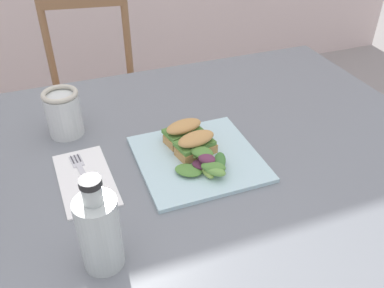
{
  "coord_description": "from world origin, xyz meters",
  "views": [
    {
      "loc": [
        -0.3,
        -0.67,
        1.33
      ],
      "look_at": [
        -0.02,
        0.08,
        0.76
      ],
      "focal_mm": 38.31,
      "sensor_mm": 36.0,
      "label": 1
    }
  ],
  "objects_px": {
    "dining_table": "(214,185)",
    "sandwich_half_front": "(196,144)",
    "plate_lunch": "(198,158)",
    "mason_jar_iced_tea": "(64,115)",
    "chair_wooden_far": "(95,99)",
    "bottle_cold_brew": "(100,235)",
    "sandwich_half_back": "(184,131)",
    "fork_on_napkin": "(83,174)"
  },
  "relations": [
    {
      "from": "dining_table",
      "to": "sandwich_half_front",
      "type": "bearing_deg",
      "value": -160.18
    },
    {
      "from": "plate_lunch",
      "to": "mason_jar_iced_tea",
      "type": "height_order",
      "value": "mason_jar_iced_tea"
    },
    {
      "from": "chair_wooden_far",
      "to": "sandwich_half_front",
      "type": "height_order",
      "value": "chair_wooden_far"
    },
    {
      "from": "bottle_cold_brew",
      "to": "plate_lunch",
      "type": "bearing_deg",
      "value": 39.55
    },
    {
      "from": "mason_jar_iced_tea",
      "to": "plate_lunch",
      "type": "bearing_deg",
      "value": -39.46
    },
    {
      "from": "sandwich_half_back",
      "to": "bottle_cold_brew",
      "type": "distance_m",
      "value": 0.38
    },
    {
      "from": "mason_jar_iced_tea",
      "to": "bottle_cold_brew",
      "type": "bearing_deg",
      "value": -88.36
    },
    {
      "from": "chair_wooden_far",
      "to": "plate_lunch",
      "type": "relative_size",
      "value": 3.14
    },
    {
      "from": "dining_table",
      "to": "mason_jar_iced_tea",
      "type": "bearing_deg",
      "value": 150.13
    },
    {
      "from": "mason_jar_iced_tea",
      "to": "fork_on_napkin",
      "type": "bearing_deg",
      "value": -86.3
    },
    {
      "from": "plate_lunch",
      "to": "fork_on_napkin",
      "type": "xyz_separation_m",
      "value": [
        -0.26,
        0.04,
        0.0
      ]
    },
    {
      "from": "sandwich_half_back",
      "to": "fork_on_napkin",
      "type": "relative_size",
      "value": 0.55
    },
    {
      "from": "sandwich_half_front",
      "to": "fork_on_napkin",
      "type": "height_order",
      "value": "sandwich_half_front"
    },
    {
      "from": "chair_wooden_far",
      "to": "bottle_cold_brew",
      "type": "relative_size",
      "value": 4.55
    },
    {
      "from": "sandwich_half_back",
      "to": "mason_jar_iced_tea",
      "type": "distance_m",
      "value": 0.31
    },
    {
      "from": "sandwich_half_back",
      "to": "bottle_cold_brew",
      "type": "xyz_separation_m",
      "value": [
        -0.25,
        -0.29,
        0.03
      ]
    },
    {
      "from": "plate_lunch",
      "to": "chair_wooden_far",
      "type": "bearing_deg",
      "value": 97.77
    },
    {
      "from": "fork_on_napkin",
      "to": "plate_lunch",
      "type": "bearing_deg",
      "value": -8.21
    },
    {
      "from": "chair_wooden_far",
      "to": "sandwich_half_back",
      "type": "bearing_deg",
      "value": -82.21
    },
    {
      "from": "chair_wooden_far",
      "to": "fork_on_napkin",
      "type": "bearing_deg",
      "value": -98.88
    },
    {
      "from": "sandwich_half_front",
      "to": "fork_on_napkin",
      "type": "xyz_separation_m",
      "value": [
        -0.26,
        0.02,
        -0.03
      ]
    },
    {
      "from": "sandwich_half_front",
      "to": "sandwich_half_back",
      "type": "distance_m",
      "value": 0.06
    },
    {
      "from": "dining_table",
      "to": "plate_lunch",
      "type": "height_order",
      "value": "plate_lunch"
    },
    {
      "from": "sandwich_half_front",
      "to": "sandwich_half_back",
      "type": "xyz_separation_m",
      "value": [
        -0.01,
        0.06,
        0.0
      ]
    },
    {
      "from": "sandwich_half_back",
      "to": "sandwich_half_front",
      "type": "bearing_deg",
      "value": -81.34
    },
    {
      "from": "dining_table",
      "to": "chair_wooden_far",
      "type": "relative_size",
      "value": 1.33
    },
    {
      "from": "bottle_cold_brew",
      "to": "mason_jar_iced_tea",
      "type": "bearing_deg",
      "value": 91.64
    },
    {
      "from": "sandwich_half_front",
      "to": "fork_on_napkin",
      "type": "distance_m",
      "value": 0.26
    },
    {
      "from": "sandwich_half_front",
      "to": "mason_jar_iced_tea",
      "type": "bearing_deg",
      "value": 142.14
    },
    {
      "from": "sandwich_half_back",
      "to": "fork_on_napkin",
      "type": "bearing_deg",
      "value": -172.22
    },
    {
      "from": "mason_jar_iced_tea",
      "to": "sandwich_half_front",
      "type": "bearing_deg",
      "value": -37.86
    },
    {
      "from": "dining_table",
      "to": "sandwich_half_front",
      "type": "distance_m",
      "value": 0.17
    },
    {
      "from": "chair_wooden_far",
      "to": "plate_lunch",
      "type": "distance_m",
      "value": 0.97
    },
    {
      "from": "sandwich_half_back",
      "to": "bottle_cold_brew",
      "type": "height_order",
      "value": "bottle_cold_brew"
    },
    {
      "from": "plate_lunch",
      "to": "sandwich_half_front",
      "type": "height_order",
      "value": "sandwich_half_front"
    },
    {
      "from": "mason_jar_iced_tea",
      "to": "sandwich_half_back",
      "type": "bearing_deg",
      "value": -30.1
    },
    {
      "from": "mason_jar_iced_tea",
      "to": "chair_wooden_far",
      "type": "bearing_deg",
      "value": 77.79
    },
    {
      "from": "sandwich_half_front",
      "to": "mason_jar_iced_tea",
      "type": "height_order",
      "value": "mason_jar_iced_tea"
    },
    {
      "from": "fork_on_napkin",
      "to": "mason_jar_iced_tea",
      "type": "relative_size",
      "value": 1.54
    },
    {
      "from": "dining_table",
      "to": "plate_lunch",
      "type": "xyz_separation_m",
      "value": [
        -0.06,
        -0.03,
        0.13
      ]
    },
    {
      "from": "dining_table",
      "to": "sandwich_half_front",
      "type": "relative_size",
      "value": 11.34
    },
    {
      "from": "fork_on_napkin",
      "to": "sandwich_half_front",
      "type": "bearing_deg",
      "value": -5.42
    }
  ]
}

